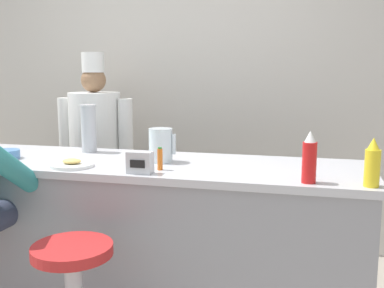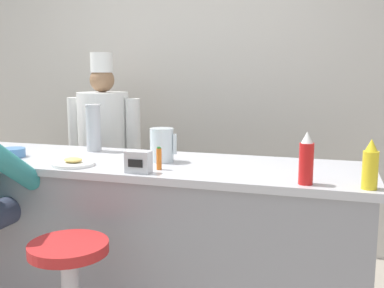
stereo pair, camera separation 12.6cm
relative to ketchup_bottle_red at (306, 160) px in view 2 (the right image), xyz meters
The scene contains 11 objects.
wall_back 2.03m from the ketchup_bottle_red, 124.81° to the left, with size 10.00×0.06×2.70m.
diner_counter 1.32m from the ketchup_bottle_red, 166.00° to the left, with size 2.98×0.74×0.96m.
ketchup_bottle_red is the anchor object (origin of this frame).
mustard_bottle_yellow 0.27m from the ketchup_bottle_red, ahead, with size 0.07×0.07×0.22m.
hot_sauce_bottle_orange 0.76m from the ketchup_bottle_red, behind, with size 0.03×0.03×0.12m.
water_pitcher_clear 0.87m from the ketchup_bottle_red, 159.72° to the left, with size 0.16×0.13×0.19m.
breakfast_plate 1.25m from the ketchup_bottle_red, behind, with size 0.23×0.23×0.05m.
cereal_bowl 1.75m from the ketchup_bottle_red, behind, with size 0.15×0.15×0.05m.
cup_stack_steel 1.46m from the ketchup_bottle_red, 159.78° to the left, with size 0.10×0.10×0.31m.
napkin_dispenser_chrome 0.83m from the ketchup_bottle_red, behind, with size 0.13×0.08×0.11m.
cook_in_whites_near 2.01m from the ketchup_bottle_red, 145.23° to the left, with size 0.63×0.41×1.62m.
Camera 2 is at (1.25, -1.98, 1.46)m, focal length 42.00 mm.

